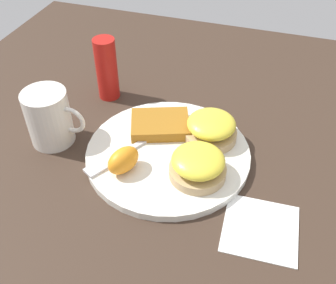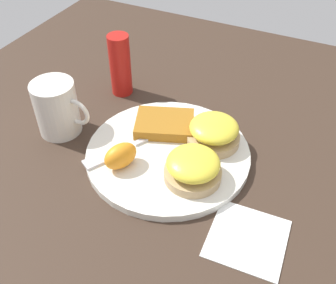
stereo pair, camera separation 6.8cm
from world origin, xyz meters
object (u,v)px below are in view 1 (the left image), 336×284
(hashbrown_patty, at_px, (160,124))
(orange_wedge, at_px, (123,160))
(sandwich_benedict_left, at_px, (198,165))
(cup, at_px, (49,118))
(condiment_bottle, at_px, (107,69))
(fork, at_px, (130,149))
(sandwich_benedict_right, at_px, (211,128))

(hashbrown_patty, bearing_deg, orange_wedge, -100.87)
(sandwich_benedict_left, height_order, cup, cup)
(hashbrown_patty, xyz_separation_m, condiment_bottle, (-0.14, 0.09, 0.04))
(cup, bearing_deg, hashbrown_patty, 22.29)
(fork, bearing_deg, hashbrown_patty, 66.45)
(sandwich_benedict_right, relative_size, fork, 0.50)
(sandwich_benedict_left, xyz_separation_m, fork, (-0.13, 0.02, -0.02))
(hashbrown_patty, height_order, cup, cup)
(orange_wedge, height_order, condiment_bottle, condiment_bottle)
(hashbrown_patty, height_order, fork, hashbrown_patty)
(orange_wedge, relative_size, condiment_bottle, 0.46)
(sandwich_benedict_right, xyz_separation_m, cup, (-0.28, -0.08, 0.01))
(sandwich_benedict_left, relative_size, orange_wedge, 1.58)
(orange_wedge, relative_size, fork, 0.32)
(sandwich_benedict_right, xyz_separation_m, condiment_bottle, (-0.24, 0.08, 0.03))
(sandwich_benedict_right, relative_size, hashbrown_patty, 0.89)
(sandwich_benedict_left, height_order, fork, sandwich_benedict_left)
(condiment_bottle, bearing_deg, sandwich_benedict_left, -36.85)
(hashbrown_patty, relative_size, fork, 0.57)
(fork, bearing_deg, sandwich_benedict_left, -8.74)
(fork, distance_m, cup, 0.16)
(sandwich_benedict_left, relative_size, cup, 0.85)
(sandwich_benedict_left, xyz_separation_m, orange_wedge, (-0.12, -0.03, -0.00))
(hashbrown_patty, relative_size, cup, 0.95)
(sandwich_benedict_right, bearing_deg, condiment_bottle, 160.80)
(sandwich_benedict_right, height_order, fork, sandwich_benedict_right)
(sandwich_benedict_right, distance_m, hashbrown_patty, 0.10)
(fork, distance_m, condiment_bottle, 0.20)
(fork, xyz_separation_m, condiment_bottle, (-0.11, 0.16, 0.05))
(condiment_bottle, bearing_deg, fork, -55.10)
(sandwich_benedict_left, height_order, hashbrown_patty, sandwich_benedict_left)
(hashbrown_patty, height_order, orange_wedge, orange_wedge)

